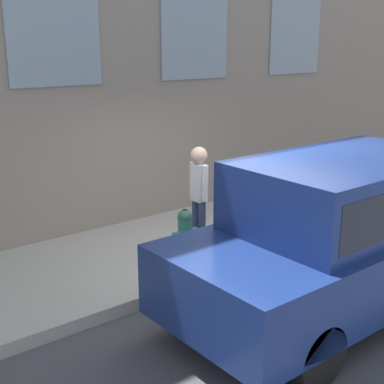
{
  "coord_description": "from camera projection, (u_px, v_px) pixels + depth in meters",
  "views": [
    {
      "loc": [
        -5.11,
        4.85,
        3.24
      ],
      "look_at": [
        0.75,
        0.2,
        1.12
      ],
      "focal_mm": 50.0,
      "sensor_mm": 36.0,
      "label": 1
    }
  ],
  "objects": [
    {
      "name": "ground_plane",
      "position": [
        235.0,
        276.0,
        7.64
      ],
      "size": [
        80.0,
        80.0,
        0.0
      ],
      "primitive_type": "plane",
      "color": "#47474C"
    },
    {
      "name": "sidewalk",
      "position": [
        180.0,
        244.0,
        8.6
      ],
      "size": [
        2.61,
        60.0,
        0.17
      ],
      "color": "#B2ADA3",
      "rests_on": "ground_plane"
    },
    {
      "name": "fire_hydrant",
      "position": [
        185.0,
        233.0,
        7.77
      ],
      "size": [
        0.28,
        0.41,
        0.73
      ],
      "color": "#2D7260",
      "rests_on": "sidewalk"
    },
    {
      "name": "person",
      "position": [
        199.0,
        189.0,
        7.95
      ],
      "size": [
        0.38,
        0.25,
        1.58
      ],
      "rotation": [
        0.0,
        0.0,
        -0.5
      ],
      "color": "navy",
      "rests_on": "sidewalk"
    },
    {
      "name": "parked_truck_navy_near",
      "position": [
        343.0,
        227.0,
        6.45
      ],
      "size": [
        1.9,
        4.56,
        1.93
      ],
      "color": "black",
      "rests_on": "ground_plane"
    }
  ]
}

